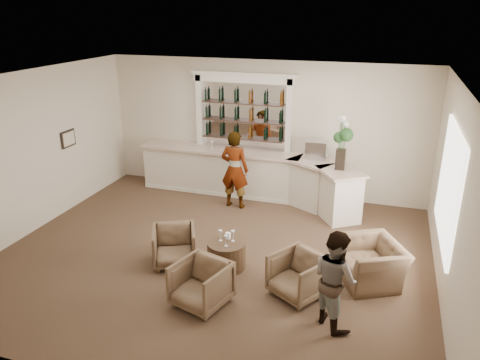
% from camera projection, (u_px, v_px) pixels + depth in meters
% --- Properties ---
extents(ground, '(8.00, 8.00, 0.00)m').
position_uv_depth(ground, '(214.00, 255.00, 8.96)').
color(ground, brown).
rests_on(ground, ground).
extents(room_shell, '(8.04, 7.02, 3.32)m').
position_uv_depth(room_shell, '(233.00, 128.00, 8.73)').
color(room_shell, beige).
rests_on(room_shell, ground).
extents(bar_counter, '(5.72, 1.80, 1.14)m').
position_uv_depth(bar_counter, '(251.00, 175.00, 11.48)').
color(bar_counter, silver).
rests_on(bar_counter, ground).
extents(back_bar_alcove, '(2.64, 0.25, 3.00)m').
position_uv_depth(back_bar_alcove, '(243.00, 112.00, 11.44)').
color(back_bar_alcove, white).
rests_on(back_bar_alcove, ground).
extents(cocktail_table, '(0.70, 0.70, 0.50)m').
position_uv_depth(cocktail_table, '(226.00, 255.00, 8.46)').
color(cocktail_table, '#4C3721').
rests_on(cocktail_table, ground).
extents(sommelier, '(0.70, 0.49, 1.84)m').
position_uv_depth(sommelier, '(235.00, 170.00, 10.82)').
color(sommelier, gray).
rests_on(sommelier, ground).
extents(guest, '(0.93, 0.93, 1.52)m').
position_uv_depth(guest, '(335.00, 279.00, 6.77)').
color(guest, gray).
rests_on(guest, ground).
extents(armchair_left, '(1.02, 1.03, 0.71)m').
position_uv_depth(armchair_left, '(174.00, 246.00, 8.55)').
color(armchair_left, brown).
rests_on(armchair_left, ground).
extents(armchair_center, '(0.98, 1.00, 0.73)m').
position_uv_depth(armchair_center, '(201.00, 284.00, 7.35)').
color(armchair_center, brown).
rests_on(armchair_center, ground).
extents(armchair_right, '(1.08, 1.09, 0.73)m').
position_uv_depth(armchair_right, '(298.00, 276.00, 7.59)').
color(armchair_right, brown).
rests_on(armchair_right, ground).
extents(armchair_far, '(1.37, 1.43, 0.72)m').
position_uv_depth(armchair_far, '(370.00, 262.00, 7.99)').
color(armchair_far, brown).
rests_on(armchair_far, ground).
extents(espresso_machine, '(0.49, 0.41, 0.42)m').
position_uv_depth(espresso_machine, '(317.00, 149.00, 10.84)').
color(espresso_machine, silver).
rests_on(espresso_machine, bar_counter).
extents(flower_vase, '(0.31, 0.31, 1.19)m').
position_uv_depth(flower_vase, '(342.00, 139.00, 9.96)').
color(flower_vase, black).
rests_on(flower_vase, bar_counter).
extents(wine_glass_bar_left, '(0.07, 0.07, 0.21)m').
position_uv_depth(wine_glass_bar_left, '(212.00, 145.00, 11.59)').
color(wine_glass_bar_left, white).
rests_on(wine_glass_bar_left, bar_counter).
extents(wine_glass_bar_right, '(0.07, 0.07, 0.21)m').
position_uv_depth(wine_glass_bar_right, '(236.00, 148.00, 11.30)').
color(wine_glass_bar_right, white).
rests_on(wine_glass_bar_right, bar_counter).
extents(wine_glass_tbl_a, '(0.07, 0.07, 0.21)m').
position_uv_depth(wine_glass_tbl_a, '(221.00, 235.00, 8.39)').
color(wine_glass_tbl_a, white).
rests_on(wine_glass_tbl_a, cocktail_table).
extents(wine_glass_tbl_b, '(0.07, 0.07, 0.21)m').
position_uv_depth(wine_glass_tbl_b, '(233.00, 236.00, 8.38)').
color(wine_glass_tbl_b, white).
rests_on(wine_glass_tbl_b, cocktail_table).
extents(wine_glass_tbl_c, '(0.07, 0.07, 0.21)m').
position_uv_depth(wine_glass_tbl_c, '(226.00, 241.00, 8.21)').
color(wine_glass_tbl_c, white).
rests_on(wine_glass_tbl_c, cocktail_table).
extents(napkin_holder, '(0.08, 0.08, 0.12)m').
position_uv_depth(napkin_holder, '(228.00, 236.00, 8.48)').
color(napkin_holder, white).
rests_on(napkin_holder, cocktail_table).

